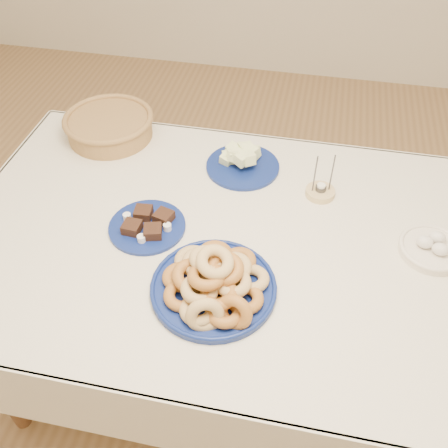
% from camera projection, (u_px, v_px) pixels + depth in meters
% --- Properties ---
extents(ground, '(5.00, 5.00, 0.00)m').
position_uv_depth(ground, '(226.00, 361.00, 2.06)').
color(ground, olive).
rests_on(ground, ground).
extents(dining_table, '(1.71, 1.11, 0.75)m').
position_uv_depth(dining_table, '(227.00, 259.00, 1.61)').
color(dining_table, brown).
rests_on(dining_table, ground).
extents(donut_platter, '(0.41, 0.41, 0.16)m').
position_uv_depth(donut_platter, '(214.00, 283.00, 1.35)').
color(donut_platter, navy).
rests_on(donut_platter, dining_table).
extents(melon_plate, '(0.28, 0.28, 0.09)m').
position_uv_depth(melon_plate, '(242.00, 160.00, 1.76)').
color(melon_plate, navy).
rests_on(melon_plate, dining_table).
extents(brownie_plate, '(0.26, 0.26, 0.04)m').
position_uv_depth(brownie_plate, '(147.00, 225.00, 1.55)').
color(brownie_plate, navy).
rests_on(brownie_plate, dining_table).
extents(wicker_basket, '(0.44, 0.44, 0.09)m').
position_uv_depth(wicker_basket, '(109.00, 125.00, 1.88)').
color(wicker_basket, brown).
rests_on(wicker_basket, dining_table).
extents(candle_holder, '(0.12, 0.12, 0.16)m').
position_uv_depth(candle_holder, '(320.00, 191.00, 1.66)').
color(candle_holder, tan).
rests_on(candle_holder, dining_table).
extents(egg_bowl, '(0.23, 0.23, 0.06)m').
position_uv_depth(egg_bowl, '(432.00, 248.00, 1.47)').
color(egg_bowl, silver).
rests_on(egg_bowl, dining_table).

